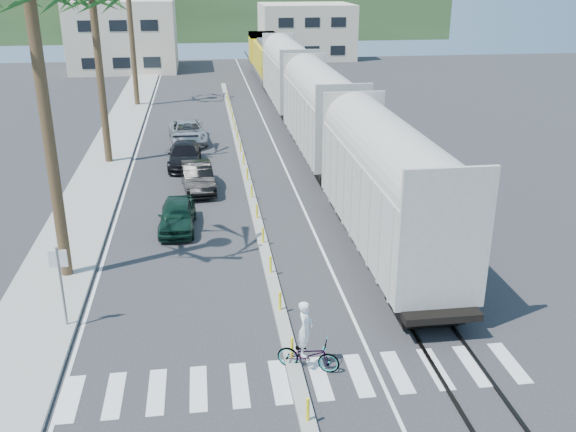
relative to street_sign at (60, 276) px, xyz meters
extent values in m
plane|color=#28282B|center=(7.30, -2.00, -1.97)|extent=(140.00, 140.00, 0.00)
cube|color=gray|center=(-1.20, 23.00, -1.90)|extent=(3.00, 90.00, 0.15)
cube|color=black|center=(11.58, 26.00, -1.94)|extent=(0.12, 100.00, 0.06)
cube|color=black|center=(13.02, 26.00, -1.94)|extent=(0.12, 100.00, 0.06)
cube|color=gray|center=(7.30, 18.00, -1.90)|extent=(0.45, 60.00, 0.15)
cylinder|color=yellow|center=(7.30, -6.00, -1.47)|extent=(0.10, 0.10, 0.70)
cylinder|color=yellow|center=(7.30, -3.00, -1.47)|extent=(0.10, 0.10, 0.70)
cylinder|color=yellow|center=(7.30, 0.00, -1.47)|extent=(0.10, 0.10, 0.70)
cylinder|color=yellow|center=(7.30, 3.00, -1.47)|extent=(0.10, 0.10, 0.70)
cylinder|color=yellow|center=(7.30, 6.00, -1.47)|extent=(0.10, 0.10, 0.70)
cylinder|color=yellow|center=(7.30, 9.00, -1.47)|extent=(0.10, 0.10, 0.70)
cylinder|color=yellow|center=(7.30, 12.00, -1.47)|extent=(0.10, 0.10, 0.70)
cylinder|color=yellow|center=(7.30, 15.00, -1.47)|extent=(0.10, 0.10, 0.70)
cylinder|color=yellow|center=(7.30, 18.00, -1.47)|extent=(0.10, 0.10, 0.70)
cylinder|color=yellow|center=(7.30, 21.00, -1.47)|extent=(0.10, 0.10, 0.70)
cylinder|color=yellow|center=(7.30, 24.00, -1.47)|extent=(0.10, 0.10, 0.70)
cylinder|color=yellow|center=(7.30, 27.00, -1.47)|extent=(0.10, 0.10, 0.70)
cylinder|color=yellow|center=(7.30, 30.00, -1.47)|extent=(0.10, 0.10, 0.70)
cylinder|color=yellow|center=(7.30, 33.00, -1.47)|extent=(0.10, 0.10, 0.70)
cylinder|color=yellow|center=(7.30, 36.00, -1.47)|extent=(0.10, 0.10, 0.70)
cylinder|color=yellow|center=(7.30, 39.00, -1.47)|extent=(0.10, 0.10, 0.70)
cube|color=silver|center=(7.30, -4.00, -1.97)|extent=(14.00, 2.20, 0.01)
cube|color=silver|center=(0.50, 23.00, -1.97)|extent=(0.12, 90.00, 0.01)
cube|color=silver|center=(9.80, 23.00, -1.97)|extent=(0.12, 90.00, 0.01)
cube|color=#ABA89D|center=(12.30, 4.24, 0.73)|extent=(3.00, 12.88, 3.40)
cylinder|color=#ABA89D|center=(12.30, 4.24, 2.43)|extent=(2.90, 12.58, 2.90)
cube|color=black|center=(12.30, 4.24, -1.47)|extent=(2.60, 12.88, 1.00)
cube|color=#ABA89D|center=(12.30, 19.24, 0.73)|extent=(3.00, 12.88, 3.40)
cylinder|color=#ABA89D|center=(12.30, 19.24, 2.43)|extent=(2.90, 12.58, 2.90)
cube|color=black|center=(12.30, 19.24, -1.47)|extent=(2.60, 12.88, 1.00)
cube|color=#ABA89D|center=(12.30, 34.24, 0.73)|extent=(3.00, 12.88, 3.40)
cylinder|color=#ABA89D|center=(12.30, 34.24, 2.43)|extent=(2.90, 12.58, 2.90)
cube|color=black|center=(12.30, 34.24, -1.47)|extent=(2.60, 12.88, 1.00)
cube|color=#4C4C4F|center=(12.30, 50.24, -0.92)|extent=(3.00, 17.00, 0.50)
cube|color=gold|center=(12.30, 49.24, 0.63)|extent=(2.70, 12.24, 2.60)
cube|color=gold|center=(12.30, 56.02, 0.93)|extent=(3.00, 3.74, 3.20)
cube|color=black|center=(12.30, 50.24, -1.52)|extent=(2.60, 13.60, 0.90)
cylinder|color=brown|center=(-0.70, 4.00, 3.53)|extent=(0.44, 0.44, 11.00)
cylinder|color=brown|center=(-1.00, 20.00, 3.03)|extent=(0.44, 0.44, 10.00)
cylinder|color=brown|center=(-0.70, 38.00, 4.03)|extent=(0.44, 0.44, 12.00)
cylinder|color=slate|center=(0.00, 0.00, -0.47)|extent=(0.08, 0.08, 3.00)
cube|color=silver|center=(0.00, 0.00, 0.63)|extent=(0.60, 0.04, 0.60)
cube|color=beige|center=(-3.70, 60.00, 2.03)|extent=(12.00, 10.00, 8.00)
cube|color=beige|center=(-5.70, 76.00, 3.03)|extent=(14.00, 12.00, 10.00)
cube|color=beige|center=(19.30, 68.00, 1.53)|extent=(12.00, 10.00, 7.00)
cube|color=#385628|center=(7.30, 98.00, 4.03)|extent=(80.00, 20.00, 12.00)
imported|color=black|center=(3.53, 8.46, -1.28)|extent=(1.93, 4.19, 1.39)
imported|color=black|center=(4.50, 14.06, -1.23)|extent=(2.50, 4.85, 1.49)
imported|color=black|center=(3.74, 18.77, -1.27)|extent=(2.18, 4.92, 1.40)
imported|color=#AFB2B4|center=(3.86, 24.64, -1.24)|extent=(3.39, 5.71, 1.46)
imported|color=#9EA0A5|center=(7.74, -3.46, -1.46)|extent=(2.04, 2.41, 1.01)
imported|color=white|center=(7.64, -3.46, -0.54)|extent=(0.94, 0.88, 1.77)
camera|label=1|loc=(4.88, -19.83, 9.51)|focal=40.00mm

